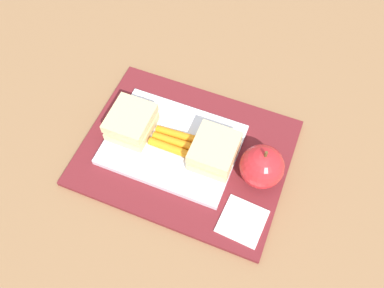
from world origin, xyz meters
TOP-DOWN VIEW (x-y plane):
  - ground_plane at (0.00, 0.00)m, footprint 2.40×2.40m
  - lunchbag_mat at (0.00, 0.00)m, footprint 0.36×0.28m
  - food_tray at (-0.03, 0.00)m, footprint 0.23×0.17m
  - sandwich_half_left at (-0.10, 0.00)m, footprint 0.07×0.08m
  - sandwich_half_right at (0.05, 0.00)m, footprint 0.07×0.08m
  - carrot_sticks_bundle at (-0.02, -0.00)m, footprint 0.08×0.04m
  - apple at (0.14, -0.00)m, footprint 0.07×0.07m
  - paper_napkin at (0.14, -0.09)m, footprint 0.07×0.07m

SIDE VIEW (x-z plane):
  - ground_plane at x=0.00m, z-range 0.00..0.00m
  - lunchbag_mat at x=0.00m, z-range 0.00..0.01m
  - paper_napkin at x=0.14m, z-range 0.01..0.01m
  - food_tray at x=-0.03m, z-range 0.01..0.02m
  - carrot_sticks_bundle at x=-0.02m, z-range 0.02..0.04m
  - sandwich_half_left at x=-0.10m, z-range 0.02..0.07m
  - sandwich_half_right at x=0.05m, z-range 0.02..0.07m
  - apple at x=0.14m, z-range 0.00..0.09m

